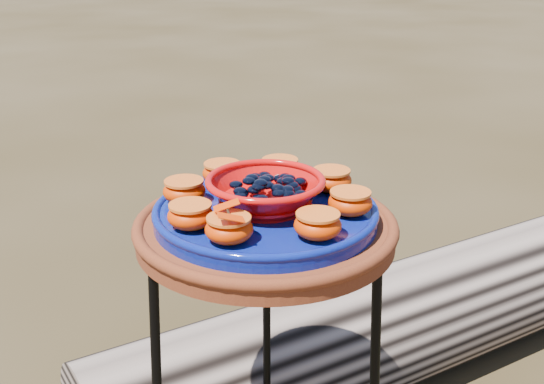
{
  "coord_description": "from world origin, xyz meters",
  "views": [
    {
      "loc": [
        0.01,
        -1.01,
        1.18
      ],
      "look_at": [
        0.01,
        0.0,
        0.79
      ],
      "focal_mm": 45.0,
      "sensor_mm": 36.0,
      "label": 1
    }
  ],
  "objects_px": {
    "cobalt_plate": "(266,215)",
    "driftwood_log": "(397,323)",
    "terracotta_saucer": "(266,231)",
    "red_bowl": "(265,194)"
  },
  "relations": [
    {
      "from": "cobalt_plate",
      "to": "driftwood_log",
      "type": "distance_m",
      "value": 0.91
    },
    {
      "from": "terracotta_saucer",
      "to": "cobalt_plate",
      "type": "distance_m",
      "value": 0.03
    },
    {
      "from": "cobalt_plate",
      "to": "red_bowl",
      "type": "relative_size",
      "value": 2.0
    },
    {
      "from": "terracotta_saucer",
      "to": "red_bowl",
      "type": "distance_m",
      "value": 0.07
    },
    {
      "from": "cobalt_plate",
      "to": "red_bowl",
      "type": "height_order",
      "value": "red_bowl"
    },
    {
      "from": "cobalt_plate",
      "to": "driftwood_log",
      "type": "relative_size",
      "value": 0.21
    },
    {
      "from": "terracotta_saucer",
      "to": "red_bowl",
      "type": "relative_size",
      "value": 2.33
    },
    {
      "from": "cobalt_plate",
      "to": "driftwood_log",
      "type": "height_order",
      "value": "cobalt_plate"
    },
    {
      "from": "driftwood_log",
      "to": "terracotta_saucer",
      "type": "bearing_deg",
      "value": -120.55
    },
    {
      "from": "driftwood_log",
      "to": "cobalt_plate",
      "type": "bearing_deg",
      "value": -120.55
    }
  ]
}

